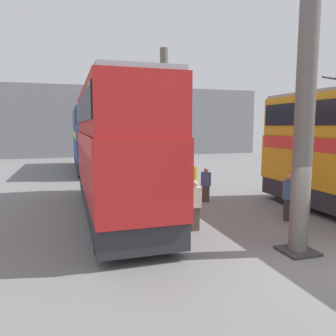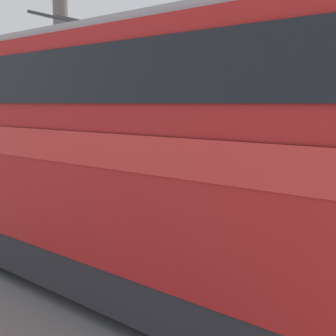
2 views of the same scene
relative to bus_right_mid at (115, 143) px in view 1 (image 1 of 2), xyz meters
name	(u,v)px [view 1 (image 1 of 2)]	position (x,y,z in m)	size (l,w,h in m)	color
depot_back_wall	(120,122)	(26.47, -4.38, 1.23)	(0.50, 36.00, 8.27)	gray
support_column_near	(305,105)	(-5.51, -4.38, 1.26)	(0.96, 0.96, 8.59)	#605B56
support_column_far	(164,117)	(7.98, -4.38, 1.26)	(0.96, 0.96, 8.59)	#605B56
bus_right_mid	(115,143)	(0.00, 0.00, 0.00)	(10.63, 2.54, 5.71)	black
bus_right_far	(90,135)	(14.41, 0.00, 0.01)	(10.79, 2.54, 5.73)	black
person_aisle_midway	(206,184)	(1.15, -4.44, -2.05)	(0.48, 0.43, 1.64)	#473D33
person_by_left_row	(289,196)	(-2.73, -6.14, -1.94)	(0.37, 0.48, 1.81)	#2D2D33
person_by_right_row	(195,204)	(-2.77, -2.30, -1.98)	(0.26, 0.43, 1.75)	#473D33
oil_drum	(193,173)	(7.36, -6.26, -2.46)	(0.56, 0.56, 0.89)	#B28E23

